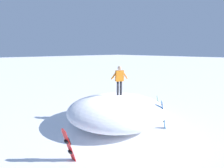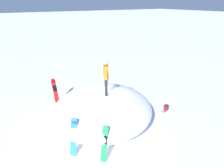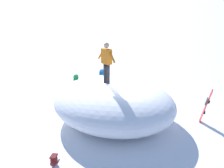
% 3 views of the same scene
% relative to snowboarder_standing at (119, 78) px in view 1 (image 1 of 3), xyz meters
% --- Properties ---
extents(ground, '(240.00, 240.00, 0.00)m').
position_rel_snowboarder_standing_xyz_m(ground, '(-0.62, -0.33, -2.81)').
color(ground, white).
extents(snow_mound, '(7.84, 7.69, 1.77)m').
position_rel_snowboarder_standing_xyz_m(snow_mound, '(-0.30, -0.05, -1.92)').
color(snow_mound, white).
rests_on(snow_mound, ground).
extents(snowboarder_standing, '(0.99, 0.55, 1.78)m').
position_rel_snowboarder_standing_xyz_m(snowboarder_standing, '(0.00, 0.00, 0.00)').
color(snowboarder_standing, black).
rests_on(snowboarder_standing, snow_mound).
extents(snowboard_primary_upright, '(0.48, 0.34, 1.60)m').
position_rel_snowboarder_standing_xyz_m(snowboard_primary_upright, '(-4.19, -1.30, -1.98)').
color(snowboard_primary_upright, red).
rests_on(snowboard_primary_upright, ground).
extents(snowboard_secondary_upright, '(0.41, 0.42, 1.55)m').
position_rel_snowboarder_standing_xyz_m(snowboard_secondary_upright, '(2.25, -1.43, -2.01)').
color(snowboard_secondary_upright, '#1E8C47').
rests_on(snowboard_secondary_upright, ground).
extents(snowboard_tertiary_upright, '(0.42, 0.42, 1.67)m').
position_rel_snowboarder_standing_xyz_m(snowboard_tertiary_upright, '(1.22, -2.33, -1.94)').
color(snowboard_tertiary_upright, '#2672BF').
rests_on(snowboard_tertiary_upright, ground).
extents(backpack_near, '(0.30, 0.56, 0.36)m').
position_rel_snowboarder_standing_xyz_m(backpack_near, '(0.44, 3.89, -2.62)').
color(backpack_near, maroon).
rests_on(backpack_near, ground).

